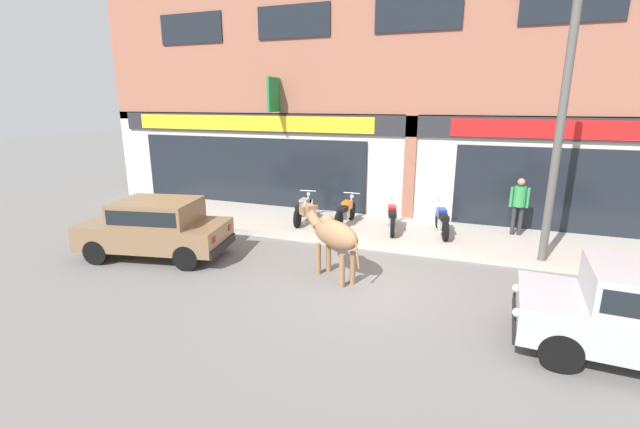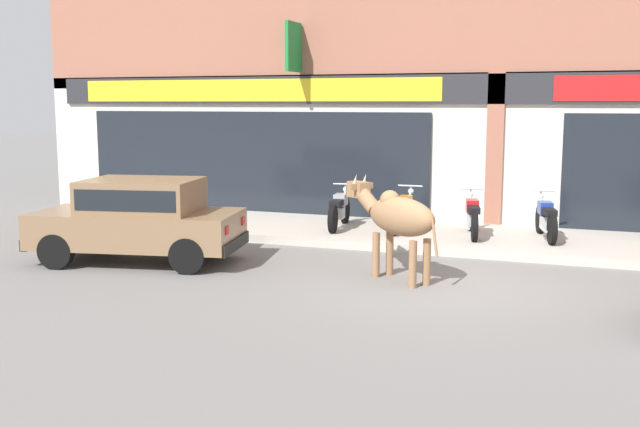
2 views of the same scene
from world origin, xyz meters
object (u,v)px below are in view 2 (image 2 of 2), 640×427
at_px(motorcycle_2, 472,216).
at_px(motorcycle_3, 546,219).
at_px(car_1, 139,216).
at_px(cow, 397,217).
at_px(motorcycle_0, 339,210).
at_px(motorcycle_1, 403,212).

xyz_separation_m(motorcycle_2, motorcycle_3, (1.38, 0.17, 0.00)).
bearing_deg(motorcycle_2, car_1, -143.75).
xyz_separation_m(cow, motorcycle_0, (-2.13, 3.42, -0.46)).
relative_size(cow, motorcycle_1, 1.03).
xyz_separation_m(car_1, motorcycle_0, (2.39, 3.72, -0.26)).
relative_size(car_1, motorcycle_2, 2.13).
relative_size(motorcycle_1, motorcycle_2, 1.01).
relative_size(motorcycle_1, motorcycle_3, 1.02).
xyz_separation_m(motorcycle_0, motorcycle_3, (4.14, 0.21, 0.00)).
xyz_separation_m(motorcycle_0, motorcycle_1, (1.32, 0.15, 0.00)).
xyz_separation_m(car_1, motorcycle_2, (5.14, 3.77, -0.26)).
distance_m(cow, motorcycle_2, 3.55).
bearing_deg(motorcycle_3, car_1, -148.88).
bearing_deg(motorcycle_0, motorcycle_3, 2.97).
height_order(cow, motorcycle_0, cow).
xyz_separation_m(car_1, motorcycle_3, (6.52, 3.94, -0.26)).
bearing_deg(motorcycle_0, motorcycle_1, 6.46).
bearing_deg(motorcycle_2, cow, -100.23).
relative_size(motorcycle_0, motorcycle_3, 1.02).
height_order(motorcycle_0, motorcycle_3, same).
distance_m(motorcycle_2, motorcycle_3, 1.39).
bearing_deg(motorcycle_0, motorcycle_2, 0.97).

